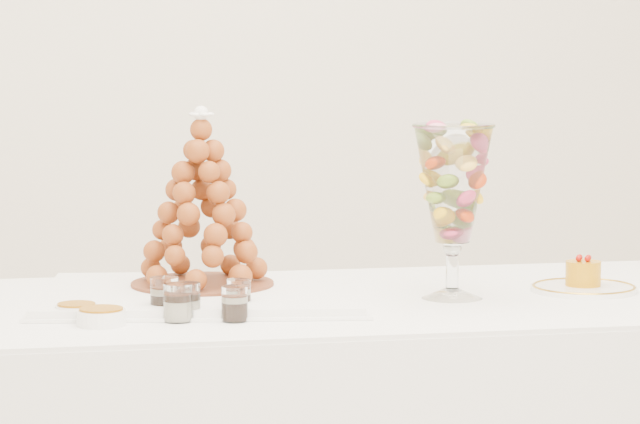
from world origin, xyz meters
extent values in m
cube|color=white|center=(0.00, 2.00, 1.40)|extent=(4.50, 0.04, 2.80)
cube|color=white|center=(0.07, 0.19, 0.78)|extent=(2.08, 0.89, 0.01)
cube|color=white|center=(-0.25, 0.24, 0.80)|extent=(0.74, 0.61, 0.02)
cylinder|color=white|center=(0.28, 0.15, 0.80)|extent=(0.13, 0.13, 0.02)
cylinder|color=white|center=(0.28, 0.15, 0.85)|extent=(0.03, 0.03, 0.09)
sphere|color=white|center=(0.28, 0.15, 0.90)|extent=(0.04, 0.04, 0.04)
cylinder|color=white|center=(0.59, 0.17, 0.79)|extent=(0.23, 0.23, 0.01)
cylinder|color=white|center=(-0.35, 0.08, 0.82)|extent=(0.07, 0.07, 0.08)
cylinder|color=white|center=(-0.31, 0.02, 0.82)|extent=(0.06, 0.06, 0.07)
cylinder|color=white|center=(-0.20, 0.09, 0.82)|extent=(0.06, 0.06, 0.07)
cylinder|color=white|center=(-0.33, 0.00, 0.82)|extent=(0.06, 0.06, 0.08)
cylinder|color=white|center=(-0.22, -0.02, 0.82)|extent=(0.06, 0.06, 0.07)
cylinder|color=white|center=(-0.52, 0.08, 0.80)|extent=(0.08, 0.08, 0.03)
cylinder|color=white|center=(-0.48, 0.00, 0.80)|extent=(0.10, 0.10, 0.03)
cylinder|color=brown|center=(-0.24, 0.30, 0.81)|extent=(0.31, 0.31, 0.01)
cone|color=#934116|center=(-0.24, 0.30, 1.00)|extent=(0.29, 0.29, 0.37)
sphere|color=white|center=(-0.24, 0.30, 1.17)|extent=(0.04, 0.04, 0.04)
cylinder|color=#C68109|center=(0.59, 0.18, 0.82)|extent=(0.08, 0.08, 0.05)
sphere|color=#9A0C05|center=(0.60, 0.18, 0.86)|extent=(0.01, 0.01, 0.01)
sphere|color=#9A0C05|center=(0.59, 0.19, 0.86)|extent=(0.01, 0.01, 0.01)
sphere|color=#9A0C05|center=(0.58, 0.17, 0.86)|extent=(0.01, 0.01, 0.01)
sphere|color=#9A0C05|center=(0.59, 0.16, 0.86)|extent=(0.01, 0.01, 0.01)
camera|label=1|loc=(-0.71, -2.91, 1.33)|focal=85.00mm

